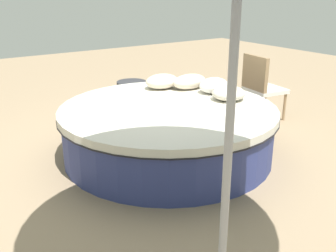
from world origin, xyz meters
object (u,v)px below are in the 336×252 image
(round_bed, at_px, (168,130))
(side_table, at_px, (132,95))
(throw_pillow_3, at_px, (162,81))
(throw_pillow_1, at_px, (214,85))
(throw_pillow_2, at_px, (189,82))
(throw_pillow_0, at_px, (229,93))
(patio_chair, at_px, (260,83))

(round_bed, relative_size, side_table, 5.19)
(throw_pillow_3, relative_size, side_table, 0.96)
(throw_pillow_1, height_order, throw_pillow_3, throw_pillow_1)
(round_bed, xyz_separation_m, throw_pillow_2, (-0.71, -0.52, 0.39))
(throw_pillow_0, bearing_deg, round_bed, -13.56)
(patio_chair, bearing_deg, throw_pillow_2, -92.37)
(throw_pillow_3, bearing_deg, patio_chair, 163.56)
(throw_pillow_2, distance_m, throw_pillow_3, 0.38)
(side_table, bearing_deg, throw_pillow_2, 95.43)
(throw_pillow_1, xyz_separation_m, side_table, (0.26, -1.74, -0.48))
(throw_pillow_0, distance_m, throw_pillow_1, 0.36)
(throw_pillow_1, bearing_deg, side_table, -81.44)
(throw_pillow_3, bearing_deg, throw_pillow_2, 142.48)
(round_bed, xyz_separation_m, throw_pillow_3, (-0.41, -0.75, 0.39))
(throw_pillow_0, bearing_deg, throw_pillow_3, -68.74)
(throw_pillow_0, bearing_deg, patio_chair, -155.64)
(throw_pillow_1, bearing_deg, throw_pillow_0, 79.88)
(throw_pillow_2, bearing_deg, throw_pillow_0, 95.39)
(throw_pillow_1, bearing_deg, throw_pillow_2, -69.70)
(patio_chair, distance_m, side_table, 2.09)
(throw_pillow_0, height_order, throw_pillow_2, throw_pillow_2)
(throw_pillow_1, distance_m, throw_pillow_2, 0.38)
(patio_chair, bearing_deg, side_table, -133.11)
(round_bed, height_order, throw_pillow_0, throw_pillow_0)
(round_bed, bearing_deg, side_table, -106.77)
(throw_pillow_3, relative_size, patio_chair, 0.48)
(throw_pillow_0, xyz_separation_m, patio_chair, (-1.11, -0.50, -0.13))
(throw_pillow_3, bearing_deg, round_bed, 61.33)
(throw_pillow_2, bearing_deg, side_table, -84.57)
(round_bed, relative_size, throw_pillow_2, 4.99)
(throw_pillow_2, height_order, throw_pillow_3, throw_pillow_2)
(round_bed, relative_size, throw_pillow_1, 6.24)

